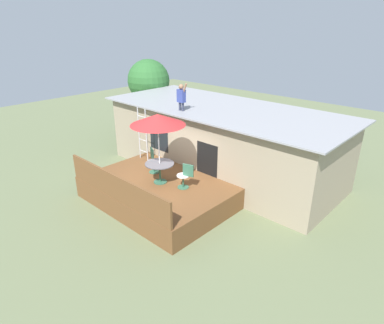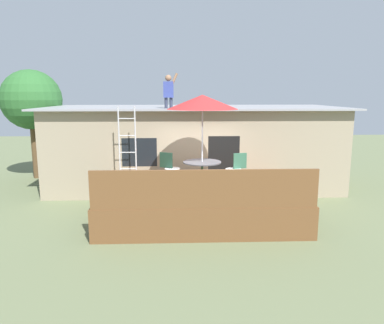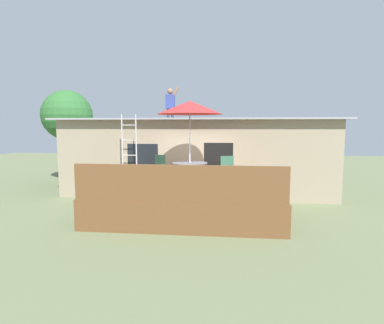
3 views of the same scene
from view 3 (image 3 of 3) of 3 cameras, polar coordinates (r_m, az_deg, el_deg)
The scene contains 11 objects.
ground_plane at distance 9.51m, azimuth -0.70°, elevation -9.36°, with size 40.00×40.00×0.00m, color #66704C.
house at distance 12.78m, azimuth 1.22°, elevation 1.37°, with size 10.50×4.50×2.90m.
deck at distance 9.41m, azimuth -0.70°, elevation -7.02°, with size 5.24×3.89×0.80m, color brown.
deck_railing at distance 7.39m, azimuth -2.48°, elevation -4.02°, with size 5.14×0.08×0.90m, color brown.
patio_table at distance 9.16m, azimuth -0.40°, elevation -1.11°, with size 1.04×1.04×0.74m.
patio_umbrella at distance 9.10m, azimuth -0.41°, elevation 9.95°, with size 1.90×1.90×2.54m.
step_ladder at distance 10.56m, azimuth -11.44°, elevation 2.57°, with size 0.52×0.04×2.20m.
person_figure at distance 11.33m, azimuth -3.97°, elevation 11.10°, with size 0.47×0.20×1.11m.
patio_chair_left at distance 9.76m, azimuth -5.26°, elevation -1.43°, with size 0.59×0.44×0.92m.
patio_chair_right at distance 9.41m, azimuth 5.69°, elevation -1.74°, with size 0.61×0.44×0.92m.
backyard_tree at distance 15.89m, azimuth -21.93°, elevation 7.86°, with size 2.33×2.33×4.30m.
Camera 3 is at (1.10, -9.08, 2.60)m, focal length 29.05 mm.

